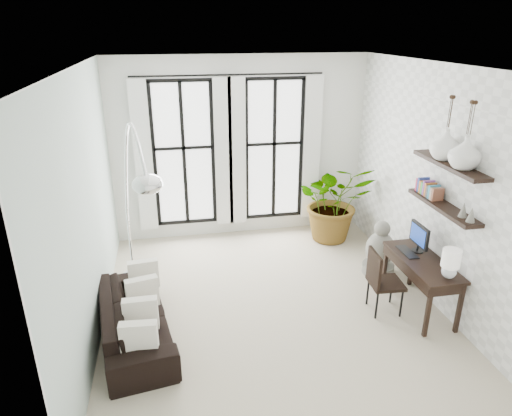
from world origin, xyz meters
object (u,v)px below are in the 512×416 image
object	(u,v)px
desk	(424,265)
arc_lamp	(133,168)
plant	(334,201)
sofa	(135,318)
desk_chair	(381,278)
buddha	(380,251)

from	to	relation	value
desk	arc_lamp	world-z (taller)	arc_lamp
desk	plant	bearing A→B (deg)	98.75
sofa	plant	bearing A→B (deg)	-64.68
sofa	arc_lamp	bearing A→B (deg)	-16.71
sofa	desk_chair	bearing A→B (deg)	-99.04
plant	desk_chair	bearing A→B (deg)	-94.37
desk_chair	arc_lamp	size ratio (longest dim) A/B	0.35
sofa	arc_lamp	world-z (taller)	arc_lamp
sofa	buddha	bearing A→B (deg)	-84.16
arc_lamp	buddha	size ratio (longest dim) A/B	2.93
desk	desk_chair	world-z (taller)	desk
plant	buddha	distance (m)	1.40
desk	buddha	world-z (taller)	desk
desk_chair	buddha	world-z (taller)	desk_chair
sofa	plant	distance (m)	4.09
plant	desk_chair	size ratio (longest dim) A/B	1.62
desk_chair	arc_lamp	world-z (taller)	arc_lamp
desk	buddha	size ratio (longest dim) A/B	1.44
plant	desk_chair	world-z (taller)	plant
desk_chair	buddha	distance (m)	1.08
desk_chair	arc_lamp	distance (m)	3.51
desk_chair	arc_lamp	xyz separation A→B (m)	(-3.10, 0.74, 1.48)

